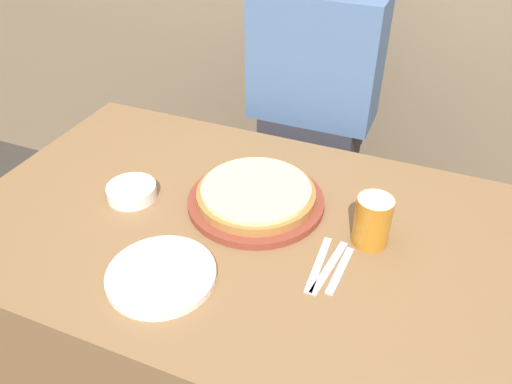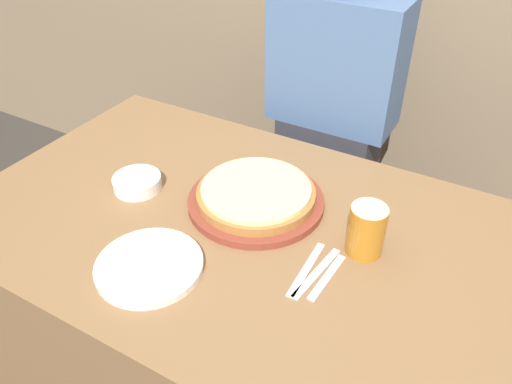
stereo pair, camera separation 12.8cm
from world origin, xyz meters
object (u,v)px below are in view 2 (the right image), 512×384
(side_bowl, at_px, (137,183))
(dinner_knife, at_px, (317,273))
(dinner_plate, at_px, (149,266))
(spoon, at_px, (327,277))
(pizza_on_board, at_px, (256,197))
(diner_person, at_px, (330,140))
(fork, at_px, (306,269))
(beer_glass, at_px, (367,228))

(side_bowl, bearing_deg, dinner_knife, -5.84)
(side_bowl, bearing_deg, dinner_plate, -45.12)
(dinner_plate, relative_size, spoon, 1.54)
(dinner_plate, xyz_separation_m, dinner_knife, (0.33, 0.17, -0.01))
(pizza_on_board, xyz_separation_m, diner_person, (-0.02, 0.57, -0.13))
(fork, bearing_deg, pizza_on_board, 144.72)
(pizza_on_board, relative_size, dinner_plate, 1.47)
(fork, height_order, diner_person, diner_person)
(spoon, bearing_deg, dinner_knife, 180.00)
(pizza_on_board, distance_m, spoon, 0.31)
(dinner_knife, relative_size, diner_person, 0.14)
(side_bowl, relative_size, dinner_knife, 0.71)
(diner_person, bearing_deg, beer_glass, -61.45)
(beer_glass, height_order, dinner_knife, beer_glass)
(fork, bearing_deg, dinner_knife, -0.00)
(pizza_on_board, relative_size, beer_glass, 2.85)
(beer_glass, distance_m, fork, 0.17)
(dinner_plate, xyz_separation_m, fork, (0.31, 0.17, -0.01))
(dinner_knife, bearing_deg, spoon, 0.00)
(fork, xyz_separation_m, spoon, (0.05, -0.00, 0.00))
(dinner_knife, height_order, diner_person, diner_person)
(pizza_on_board, xyz_separation_m, beer_glass, (0.30, -0.03, 0.04))
(pizza_on_board, xyz_separation_m, dinner_plate, (-0.09, -0.32, -0.02))
(pizza_on_board, relative_size, spoon, 2.26)
(beer_glass, height_order, fork, beer_glass)
(fork, xyz_separation_m, diner_person, (-0.24, 0.72, -0.11))
(diner_person, bearing_deg, spoon, -68.33)
(fork, bearing_deg, beer_glass, 54.55)
(dinner_plate, height_order, side_bowl, side_bowl)
(spoon, relative_size, diner_person, 0.12)
(beer_glass, xyz_separation_m, spoon, (-0.04, -0.12, -0.07))
(pizza_on_board, xyz_separation_m, fork, (0.22, -0.15, -0.02))
(dinner_plate, relative_size, fork, 1.31)
(spoon, distance_m, diner_person, 0.78)
(dinner_plate, distance_m, dinner_knife, 0.37)
(dinner_plate, distance_m, fork, 0.35)
(dinner_knife, bearing_deg, side_bowl, 174.16)
(dinner_plate, height_order, dinner_knife, dinner_plate)
(dinner_plate, height_order, spoon, dinner_plate)
(side_bowl, distance_m, dinner_knife, 0.56)
(pizza_on_board, xyz_separation_m, dinner_knife, (0.24, -0.15, -0.02))
(dinner_plate, bearing_deg, pizza_on_board, 74.26)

